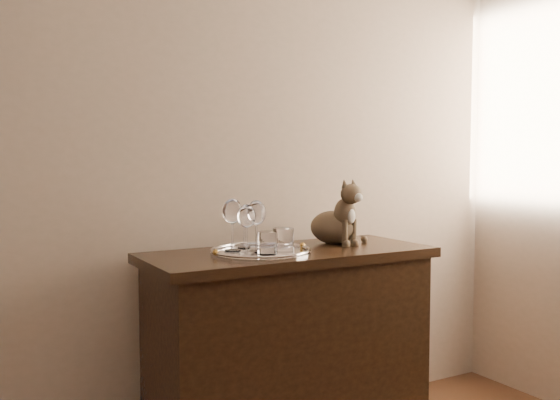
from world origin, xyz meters
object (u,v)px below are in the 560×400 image
Objects in this scene: wine_glass_c at (247,229)px; wine_glass_a at (232,225)px; sideboard at (289,351)px; tumbler_a at (283,240)px; wine_glass_d at (256,226)px; wine_glass_b at (244,227)px; cat at (333,211)px; tumbler_b at (267,243)px; tray at (261,252)px.

wine_glass_a is at bearing 104.09° from wine_glass_c.
tumbler_a reaches higher than sideboard.
wine_glass_c is 0.05m from wine_glass_d.
wine_glass_a is 1.22× the size of wine_glass_b.
wine_glass_d is at bearing -92.42° from wine_glass_b.
cat reaches higher than wine_glass_b.
cat is at bearing 4.22° from wine_glass_a.
wine_glass_a is 0.51m from cat.
sideboard is at bearing 32.77° from tumbler_b.
cat is (0.43, 0.18, 0.09)m from tumbler_b.
wine_glass_c is (-0.06, -0.14, 0.01)m from wine_glass_b.
tray is at bearing 19.83° from wine_glass_d.
wine_glass_d reaches higher than tumbler_b.
cat is at bearing 16.61° from sideboard.
wine_glass_a is 2.22× the size of tumbler_a.
wine_glass_b reaches higher than sideboard.
wine_glass_a is at bearing 148.43° from tray.
wine_glass_c is at bearing 134.26° from tumbler_b.
wine_glass_a is 0.09m from wine_glass_c.
wine_glass_b is 0.15m from wine_glass_c.
wine_glass_b is at bearing 168.51° from cat.
sideboard is 5.70× the size of wine_glass_a.
tumbler_a is 1.07× the size of tumbler_b.
wine_glass_d is at bearing -160.17° from tray.
sideboard is at bearing -172.75° from cat.
cat is (0.27, 0.08, 0.57)m from sideboard.
wine_glass_d is (-0.01, -0.12, 0.02)m from wine_glass_b.
wine_glass_c is 2.18× the size of tumbler_b.
cat reaches higher than tumbler_b.
cat is at bearing 13.13° from tray.
tumbler_b is at bearing -83.96° from wine_glass_d.
tumbler_b is at bearing -89.14° from wine_glass_b.
wine_glass_c is 0.67× the size of cat.
wine_glass_a is at bearing 119.04° from tumbler_b.
tumbler_b is at bearing -100.58° from tray.
sideboard is 13.61× the size of tumbler_b.
wine_glass_a reaches higher than wine_glass_d.
wine_glass_d is (0.07, -0.07, -0.00)m from wine_glass_a.
wine_glass_c is 0.94× the size of wine_glass_d.
wine_glass_d is 0.45m from cat.
cat is (0.34, 0.16, 0.09)m from tumbler_a.
wine_glass_a reaches higher than sideboard.
tray is 0.13m from wine_glass_c.
cat is at bearing 13.51° from wine_glass_d.
sideboard is 4.16× the size of cat.
wine_glass_c is 2.03× the size of tumbler_a.
wine_glass_d reaches higher than wine_glass_c.
wine_glass_b reaches higher than tumbler_a.
cat reaches higher than wine_glass_c.
wine_glass_a is 1.09× the size of wine_glass_c.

